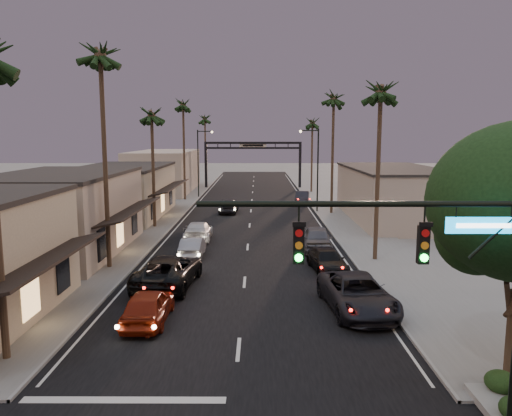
{
  "coord_description": "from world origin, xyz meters",
  "views": [
    {
      "loc": [
        0.75,
        -8.52,
        8.33
      ],
      "look_at": [
        0.61,
        31.19,
        2.5
      ],
      "focal_mm": 35.0,
      "sensor_mm": 36.0,
      "label": 1
    }
  ],
  "objects_px": {
    "oncoming_pickup": "(169,271)",
    "oncoming_silver": "(193,247)",
    "traffic_signal": "(449,262)",
    "palm_rb": "(334,95)",
    "palm_lb": "(100,49)",
    "palm_lc": "(151,110)",
    "oncoming_red": "(148,306)",
    "curbside_near": "(357,294)",
    "palm_ld": "(183,102)",
    "palm_far": "(205,116)",
    "palm_ra": "(381,86)",
    "curbside_black": "(327,260)",
    "streetlight_left": "(200,158)",
    "palm_rc": "(312,120)",
    "arch": "(253,153)",
    "streetlight_right": "(315,163)"
  },
  "relations": [
    {
      "from": "palm_far",
      "to": "curbside_near",
      "type": "relative_size",
      "value": 2.16
    },
    {
      "from": "oncoming_pickup",
      "to": "oncoming_silver",
      "type": "distance_m",
      "value": 6.74
    },
    {
      "from": "palm_rb",
      "to": "oncoming_pickup",
      "type": "relative_size",
      "value": 2.27
    },
    {
      "from": "palm_rc",
      "to": "palm_rb",
      "type": "bearing_deg",
      "value": -90.0
    },
    {
      "from": "oncoming_red",
      "to": "curbside_near",
      "type": "xyz_separation_m",
      "value": [
        9.64,
        1.51,
        0.08
      ]
    },
    {
      "from": "streetlight_left",
      "to": "oncoming_silver",
      "type": "relative_size",
      "value": 2.17
    },
    {
      "from": "arch",
      "to": "traffic_signal",
      "type": "bearing_deg",
      "value": -85.07
    },
    {
      "from": "palm_ra",
      "to": "oncoming_red",
      "type": "distance_m",
      "value": 20.02
    },
    {
      "from": "arch",
      "to": "palm_rb",
      "type": "relative_size",
      "value": 1.07
    },
    {
      "from": "arch",
      "to": "palm_rb",
      "type": "bearing_deg",
      "value": -71.7
    },
    {
      "from": "arch",
      "to": "palm_far",
      "type": "relative_size",
      "value": 1.15
    },
    {
      "from": "palm_lc",
      "to": "curbside_near",
      "type": "bearing_deg",
      "value": -56.93
    },
    {
      "from": "streetlight_right",
      "to": "palm_lb",
      "type": "height_order",
      "value": "palm_lb"
    },
    {
      "from": "streetlight_left",
      "to": "palm_far",
      "type": "bearing_deg",
      "value": 93.95
    },
    {
      "from": "palm_far",
      "to": "palm_ld",
      "type": "bearing_deg",
      "value": -90.75
    },
    {
      "from": "streetlight_right",
      "to": "palm_rb",
      "type": "height_order",
      "value": "palm_rb"
    },
    {
      "from": "palm_lb",
      "to": "palm_lc",
      "type": "xyz_separation_m",
      "value": [
        0.0,
        14.0,
        -2.92
      ]
    },
    {
      "from": "oncoming_silver",
      "to": "curbside_near",
      "type": "relative_size",
      "value": 0.68
    },
    {
      "from": "palm_far",
      "to": "oncoming_red",
      "type": "relative_size",
      "value": 2.92
    },
    {
      "from": "palm_ra",
      "to": "curbside_black",
      "type": "height_order",
      "value": "palm_ra"
    },
    {
      "from": "palm_lb",
      "to": "oncoming_red",
      "type": "bearing_deg",
      "value": -64.08
    },
    {
      "from": "oncoming_pickup",
      "to": "oncoming_silver",
      "type": "height_order",
      "value": "oncoming_pickup"
    },
    {
      "from": "palm_ra",
      "to": "traffic_signal",
      "type": "bearing_deg",
      "value": -98.28
    },
    {
      "from": "palm_rb",
      "to": "palm_far",
      "type": "distance_m",
      "value": 37.98
    },
    {
      "from": "palm_ld",
      "to": "curbside_near",
      "type": "relative_size",
      "value": 2.33
    },
    {
      "from": "palm_rc",
      "to": "palm_lb",
      "type": "bearing_deg",
      "value": -112.27
    },
    {
      "from": "traffic_signal",
      "to": "palm_lb",
      "type": "relative_size",
      "value": 0.56
    },
    {
      "from": "arch",
      "to": "palm_ra",
      "type": "bearing_deg",
      "value": -79.41
    },
    {
      "from": "palm_rb",
      "to": "oncoming_silver",
      "type": "distance_m",
      "value": 25.46
    },
    {
      "from": "arch",
      "to": "curbside_black",
      "type": "distance_m",
      "value": 49.09
    },
    {
      "from": "oncoming_pickup",
      "to": "traffic_signal",
      "type": "bearing_deg",
      "value": 129.84
    },
    {
      "from": "palm_lb",
      "to": "palm_lc",
      "type": "height_order",
      "value": "palm_lb"
    },
    {
      "from": "streetlight_right",
      "to": "palm_far",
      "type": "xyz_separation_m",
      "value": [
        -15.22,
        33.0,
        6.11
      ]
    },
    {
      "from": "palm_lb",
      "to": "curbside_near",
      "type": "relative_size",
      "value": 2.49
    },
    {
      "from": "curbside_near",
      "to": "curbside_black",
      "type": "height_order",
      "value": "curbside_near"
    },
    {
      "from": "traffic_signal",
      "to": "palm_ra",
      "type": "bearing_deg",
      "value": 81.72
    },
    {
      "from": "palm_ld",
      "to": "streetlight_right",
      "type": "bearing_deg",
      "value": -32.79
    },
    {
      "from": "traffic_signal",
      "to": "palm_rb",
      "type": "xyz_separation_m",
      "value": [
        2.91,
        40.0,
        7.33
      ]
    },
    {
      "from": "curbside_black",
      "to": "traffic_signal",
      "type": "bearing_deg",
      "value": -95.57
    },
    {
      "from": "palm_lb",
      "to": "palm_rc",
      "type": "height_order",
      "value": "palm_lb"
    },
    {
      "from": "oncoming_pickup",
      "to": "palm_lb",
      "type": "bearing_deg",
      "value": -34.51
    },
    {
      "from": "palm_lb",
      "to": "traffic_signal",
      "type": "bearing_deg",
      "value": -51.56
    },
    {
      "from": "streetlight_left",
      "to": "palm_far",
      "type": "relative_size",
      "value": 0.68
    },
    {
      "from": "palm_rb",
      "to": "oncoming_silver",
      "type": "xyz_separation_m",
      "value": [
        -12.33,
        -18.94,
        -11.73
      ]
    },
    {
      "from": "arch",
      "to": "palm_ld",
      "type": "bearing_deg",
      "value": -119.83
    },
    {
      "from": "oncoming_pickup",
      "to": "streetlight_left",
      "type": "bearing_deg",
      "value": -80.82
    },
    {
      "from": "traffic_signal",
      "to": "oncoming_pickup",
      "type": "relative_size",
      "value": 1.36
    },
    {
      "from": "palm_lc",
      "to": "oncoming_silver",
      "type": "relative_size",
      "value": 2.95
    },
    {
      "from": "palm_lb",
      "to": "curbside_near",
      "type": "xyz_separation_m",
      "value": [
        14.09,
        -7.65,
        -12.54
      ]
    },
    {
      "from": "streetlight_right",
      "to": "palm_rc",
      "type": "relative_size",
      "value": 0.74
    }
  ]
}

